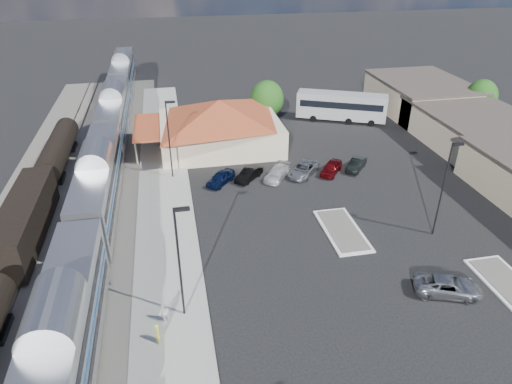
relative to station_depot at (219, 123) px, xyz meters
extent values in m
plane|color=black|center=(4.56, -24.00, -3.13)|extent=(280.00, 280.00, 0.00)
cube|color=#4C4944|center=(-16.44, -16.00, -3.07)|extent=(16.00, 100.00, 0.12)
cube|color=gray|center=(-7.44, -18.00, -3.04)|extent=(5.50, 92.00, 0.18)
cube|color=silver|center=(-13.44, -34.58, -0.08)|extent=(3.00, 20.00, 5.00)
cube|color=black|center=(-13.44, -34.58, -2.83)|extent=(2.20, 16.00, 0.60)
cube|color=silver|center=(-13.44, -13.58, -0.08)|extent=(3.00, 20.00, 5.00)
cube|color=black|center=(-13.44, -13.58, -2.83)|extent=(2.20, 16.00, 0.60)
cube|color=silver|center=(-13.44, 7.42, -0.08)|extent=(3.00, 20.00, 5.00)
cube|color=black|center=(-13.44, 7.42, -2.83)|extent=(2.20, 16.00, 0.60)
cube|color=silver|center=(-13.44, 28.42, -0.08)|extent=(3.00, 20.00, 5.00)
cube|color=black|center=(-13.44, 28.42, -2.83)|extent=(2.20, 16.00, 0.60)
cube|color=black|center=(-19.44, -17.88, -0.93)|extent=(2.80, 14.00, 3.60)
cube|color=black|center=(-19.44, -17.88, -2.83)|extent=(2.20, 12.00, 0.60)
cylinder|color=black|center=(-19.44, -1.88, -1.03)|extent=(2.80, 14.00, 2.80)
cube|color=black|center=(-19.44, -1.88, -2.83)|extent=(2.20, 12.00, 0.60)
cube|color=#C1B18D|center=(0.06, 0.00, -1.33)|extent=(15.00, 12.00, 3.60)
pyramid|color=maroon|center=(0.06, 0.00, 1.77)|extent=(15.30, 12.24, 2.60)
cube|color=maroon|center=(-9.04, 0.00, 0.17)|extent=(3.20, 9.60, 0.25)
cube|color=#C6B28C|center=(32.56, -6.00, -1.13)|extent=(12.00, 18.00, 4.00)
cube|color=#3F3833|center=(32.56, -6.00, 1.02)|extent=(12.40, 18.40, 0.30)
cube|color=#C6B28C|center=(32.56, 8.00, -0.88)|extent=(12.00, 16.00, 4.50)
cube|color=#3F3833|center=(32.56, 8.00, 1.52)|extent=(12.40, 16.40, 0.30)
cube|color=silver|center=(8.56, -22.00, -3.06)|extent=(3.30, 7.50, 0.15)
cube|color=#4C4944|center=(8.56, -22.00, -2.97)|extent=(2.70, 6.90, 0.10)
cube|color=silver|center=(18.56, -32.00, -3.06)|extent=(3.30, 7.50, 0.15)
cube|color=#4C4944|center=(18.56, -32.00, -2.97)|extent=(2.70, 6.90, 0.10)
cylinder|color=black|center=(-6.44, -30.00, 1.37)|extent=(0.16, 0.16, 9.00)
cube|color=black|center=(-5.94, -30.00, 5.72)|extent=(1.00, 0.25, 0.22)
cylinder|color=black|center=(-6.44, -8.00, 1.37)|extent=(0.16, 0.16, 9.00)
cube|color=black|center=(-5.94, -8.00, 5.72)|extent=(1.00, 0.25, 0.22)
cylinder|color=black|center=(16.56, -24.00, 1.37)|extent=(0.16, 0.16, 9.00)
cube|color=black|center=(17.06, -24.00, 5.72)|extent=(1.00, 0.25, 0.22)
cylinder|color=#382314|center=(38.56, 2.00, -1.86)|extent=(0.30, 0.30, 2.55)
ellipsoid|color=#164914|center=(38.56, 2.00, 0.64)|extent=(4.41, 4.41, 4.87)
cylinder|color=#382314|center=(7.56, 6.00, -1.77)|extent=(0.30, 0.30, 2.73)
ellipsoid|color=#164914|center=(7.56, 6.00, 0.90)|extent=(4.71, 4.71, 5.21)
imported|color=#9B9DA2|center=(13.34, -31.60, -2.43)|extent=(5.51, 3.86, 1.40)
cube|color=silver|center=(18.74, 5.96, -0.82)|extent=(12.92, 7.91, 3.66)
cube|color=black|center=(18.74, 5.96, -0.38)|extent=(11.99, 7.52, 0.97)
cylinder|color=black|center=(22.33, 2.94, -2.65)|extent=(1.02, 0.70, 0.97)
cylinder|color=black|center=(23.38, 5.23, -2.65)|extent=(1.02, 0.70, 0.97)
cylinder|color=black|center=(14.69, 6.42, -2.65)|extent=(1.02, 0.70, 0.97)
cylinder|color=black|center=(15.74, 8.72, -2.65)|extent=(1.02, 0.70, 0.97)
imported|color=gold|center=(-8.24, -32.37, -2.15)|extent=(0.47, 0.64, 1.60)
imported|color=silver|center=(-7.82, -30.61, -2.15)|extent=(0.86, 0.96, 1.61)
imported|color=#0D1B43|center=(-1.27, -10.40, -2.44)|extent=(3.89, 4.17, 1.39)
imported|color=black|center=(1.93, -10.10, -2.47)|extent=(3.76, 3.89, 1.32)
imported|color=white|center=(5.13, -10.40, -2.49)|extent=(4.06, 4.63, 1.28)
imported|color=gray|center=(8.33, -10.10, -2.45)|extent=(4.84, 5.21, 1.36)
imported|color=maroon|center=(11.53, -10.40, -2.43)|extent=(3.83, 4.26, 1.40)
imported|color=black|center=(14.73, -10.10, -2.48)|extent=(3.60, 3.95, 1.31)
camera|label=1|loc=(-6.14, -54.93, 20.56)|focal=32.00mm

